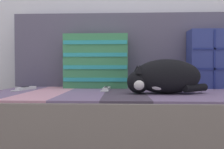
% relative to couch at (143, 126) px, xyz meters
% --- Properties ---
extents(couch, '(1.87, 0.88, 0.41)m').
position_rel_couch_xyz_m(couch, '(0.00, 0.00, 0.00)').
color(couch, brown).
rests_on(couch, ground_plane).
extents(sofa_backrest, '(1.83, 0.14, 0.54)m').
position_rel_couch_xyz_m(sofa_backrest, '(-0.00, 0.37, 0.47)').
color(sofa_backrest, '#514C60').
rests_on(sofa_backrest, couch).
extents(throw_pillow_quilted, '(0.43, 0.14, 0.39)m').
position_rel_couch_xyz_m(throw_pillow_quilted, '(0.55, 0.22, 0.40)').
color(throw_pillow_quilted, navy).
rests_on(throw_pillow_quilted, couch).
extents(throw_pillow_striped, '(0.43, 0.14, 0.37)m').
position_rel_couch_xyz_m(throw_pillow_striped, '(-0.30, 0.22, 0.39)').
color(throw_pillow_striped, '#3D8956').
rests_on(throw_pillow_striped, couch).
extents(sleeping_cat, '(0.43, 0.21, 0.18)m').
position_rel_couch_xyz_m(sleeping_cat, '(0.09, -0.12, 0.29)').
color(sleeping_cat, black).
rests_on(sleeping_cat, couch).
extents(game_remote_near, '(0.09, 0.20, 0.02)m').
position_rel_couch_xyz_m(game_remote_near, '(-0.73, 0.05, 0.22)').
color(game_remote_near, white).
rests_on(game_remote_near, couch).
extents(game_remote_far, '(0.05, 0.19, 0.02)m').
position_rel_couch_xyz_m(game_remote_far, '(-0.22, 0.06, 0.22)').
color(game_remote_far, white).
rests_on(game_remote_far, couch).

